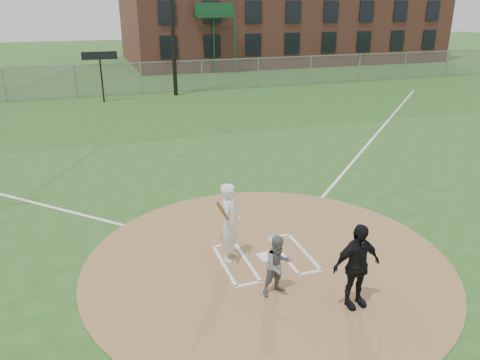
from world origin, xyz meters
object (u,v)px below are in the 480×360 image
object	(u,v)px
home_plate	(267,256)
catcher	(278,265)
batter_at_plate	(230,222)
umpire	(357,266)

from	to	relation	value
home_plate	catcher	world-z (taller)	catcher
catcher	batter_at_plate	xyz separation A→B (m)	(-0.50, 1.62, 0.29)
home_plate	catcher	xyz separation A→B (m)	(-0.32, -1.40, 0.63)
home_plate	umpire	bearing A→B (deg)	-67.32
catcher	batter_at_plate	size ratio (longest dim) A/B	0.69
catcher	batter_at_plate	bearing A→B (deg)	96.69
batter_at_plate	umpire	bearing A→B (deg)	-54.46
batter_at_plate	home_plate	bearing A→B (deg)	-14.79
home_plate	umpire	xyz separation A→B (m)	(0.94, -2.24, 0.86)
catcher	umpire	world-z (taller)	umpire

